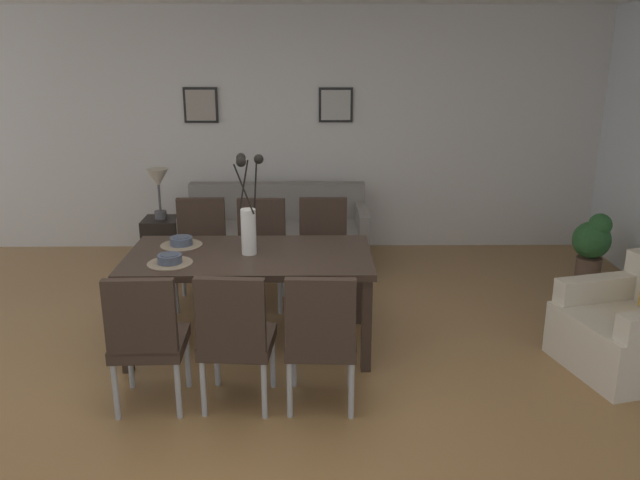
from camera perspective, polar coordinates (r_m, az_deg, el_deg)
The scene contains 21 objects.
ground_plane at distance 4.50m, azimuth -6.53°, elevation -13.00°, with size 9.00×9.00×0.00m, color olive.
back_wall_panel at distance 7.19m, azimuth -4.34°, elevation 9.53°, with size 9.00×0.10×2.60m, color silver.
dining_table at distance 4.84m, azimuth -6.19°, elevation -2.07°, with size 1.80×0.94×0.74m.
dining_chair_near_left at distance 4.17m, azimuth -14.96°, elevation -8.08°, with size 0.45×0.45×0.92m.
dining_chair_near_right at distance 5.81m, azimuth -10.41°, elevation -0.56°, with size 0.45×0.45×0.92m.
dining_chair_far_left at distance 4.09m, azimuth -7.46°, elevation -8.18°, with size 0.47×0.47×0.92m.
dining_chair_far_right at distance 5.72m, azimuth -5.25°, elevation -0.61°, with size 0.46×0.46×0.92m.
dining_chair_mid_left at distance 4.05m, azimuth 0.08°, elevation -8.29°, with size 0.46×0.46×0.92m.
dining_chair_mid_right at distance 5.72m, azimuth 0.28°, elevation -0.54°, with size 0.44×0.44×0.92m.
centerpiece_vase at distance 4.74m, azimuth -6.31°, elevation 2.04°, with size 0.21×0.23×0.73m.
placemat_near_left at distance 4.70m, azimuth -13.02°, elevation -1.99°, with size 0.32×0.32×0.01m, color #7F705B.
bowl_near_left at distance 4.69m, azimuth -13.05°, elevation -1.56°, with size 0.17×0.17×0.07m.
placemat_near_right at distance 5.09m, azimuth -12.06°, elevation -0.44°, with size 0.32×0.32×0.01m, color #7F705B.
bowl_near_right at distance 5.08m, azimuth -12.08°, elevation -0.04°, with size 0.17×0.17×0.07m.
sofa at distance 6.75m, azimuth -3.84°, elevation 0.15°, with size 1.85×0.84×0.80m.
side_table at distance 6.83m, azimuth -13.62°, elevation -0.27°, with size 0.36×0.36×0.52m, color black.
table_lamp at distance 6.67m, azimuth -14.00°, elevation 4.92°, with size 0.22×0.22×0.51m.
armchair at distance 5.13m, azimuth 25.82°, elevation -7.19°, with size 0.97×0.97×0.75m.
framed_picture_left at distance 7.18m, azimuth -10.42°, elevation 11.56°, with size 0.36×0.03×0.37m.
framed_picture_center at distance 7.08m, azimuth 1.39°, elevation 11.76°, with size 0.36×0.03×0.37m.
potted_plant at distance 6.80m, azimuth 22.77°, elevation -0.23°, with size 0.36×0.36×0.67m.
Camera 1 is at (0.45, -3.87, 2.25)m, focal length 36.47 mm.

